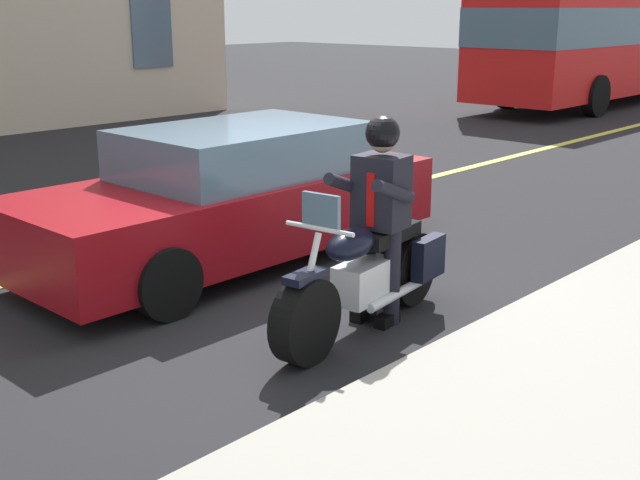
# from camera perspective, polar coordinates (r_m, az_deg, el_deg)

# --- Properties ---
(ground_plane) EXTENTS (80.00, 80.00, 0.00)m
(ground_plane) POSITION_cam_1_polar(r_m,az_deg,el_deg) (7.74, -2.18, -3.24)
(ground_plane) COLOR black
(lane_center_stripe) EXTENTS (60.00, 0.16, 0.01)m
(lane_center_stripe) POSITION_cam_1_polar(r_m,az_deg,el_deg) (9.20, -10.98, -0.33)
(lane_center_stripe) COLOR #E5DB4C
(lane_center_stripe) RESTS_ON ground_plane
(motorcycle_main) EXTENTS (2.22, 0.78, 1.26)m
(motorcycle_main) POSITION_cam_1_polar(r_m,az_deg,el_deg) (6.61, 3.33, -2.54)
(motorcycle_main) COLOR black
(motorcycle_main) RESTS_ON ground_plane
(rider_main) EXTENTS (0.67, 0.61, 1.74)m
(rider_main) POSITION_cam_1_polar(r_m,az_deg,el_deg) (6.61, 4.27, 2.70)
(rider_main) COLOR black
(rider_main) RESTS_ON ground_plane
(bus_near) EXTENTS (11.05, 2.70, 3.30)m
(bus_near) POSITION_cam_1_polar(r_m,az_deg,el_deg) (24.24, 19.85, 13.58)
(bus_near) COLOR red
(bus_near) RESTS_ON ground_plane
(car_silver) EXTENTS (4.60, 1.92, 1.40)m
(car_silver) POSITION_cam_1_polar(r_m,az_deg,el_deg) (8.40, -6.14, 3.13)
(car_silver) COLOR maroon
(car_silver) RESTS_ON ground_plane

